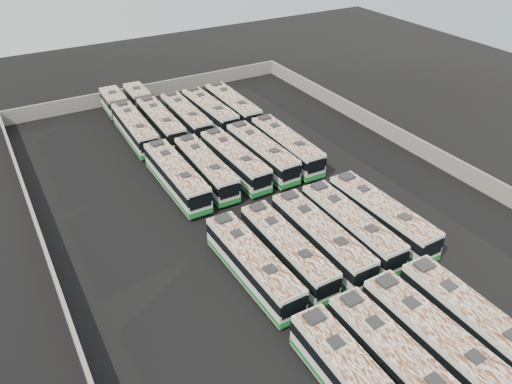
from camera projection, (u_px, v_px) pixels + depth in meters
name	position (u px, v px, depth m)	size (l,w,h in m)	color
ground	(271.00, 208.00, 53.24)	(140.00, 140.00, 0.00)	black
perimeter_wall	(271.00, 199.00, 52.64)	(45.20, 73.20, 2.20)	slate
bus_front_left	(399.00, 365.00, 34.03)	(2.72, 12.79, 3.61)	#BABCB6
bus_front_center	(437.00, 343.00, 35.53)	(2.96, 13.06, 3.67)	#BABCB6
bus_front_right	(474.00, 324.00, 37.04)	(2.88, 13.03, 3.67)	#BABCB6
bus_midfront_far_left	(253.00, 264.00, 42.81)	(2.90, 12.63, 3.55)	#BABCB6
bus_midfront_left	(287.00, 250.00, 44.48)	(2.64, 12.41, 3.50)	#BABCB6
bus_midfront_center	(321.00, 238.00, 45.81)	(2.82, 12.90, 3.63)	#BABCB6
bus_midfront_right	(350.00, 226.00, 47.37)	(2.84, 12.76, 3.59)	#BABCB6
bus_midfront_far_right	(381.00, 216.00, 48.78)	(3.01, 13.06, 3.67)	#BABCB6
bus_midback_far_left	(176.00, 176.00, 55.16)	(2.77, 12.98, 3.66)	#BABCB6
bus_midback_left	(206.00, 168.00, 56.79)	(2.85, 12.48, 3.51)	#BABCB6
bus_midback_center	(235.00, 160.00, 58.30)	(2.90, 12.59, 3.53)	#BABCB6
bus_midback_right	(262.00, 153.00, 59.81)	(2.91, 12.82, 3.60)	#BABCB6
bus_midback_far_right	(286.00, 146.00, 61.29)	(2.93, 12.97, 3.65)	#BABCB6
bus_back_far_left	(128.00, 119.00, 68.03)	(3.11, 19.51, 3.53)	#BABCB6
bus_back_left	(153.00, 114.00, 69.57)	(3.06, 19.37, 3.50)	#BABCB6
bus_back_center	(186.00, 117.00, 68.69)	(2.82, 12.48, 3.51)	#BABCB6
bus_back_right	(210.00, 111.00, 70.24)	(2.98, 12.65, 3.55)	#BABCB6
bus_back_far_right	(233.00, 106.00, 71.77)	(2.85, 12.79, 3.60)	#BABCB6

